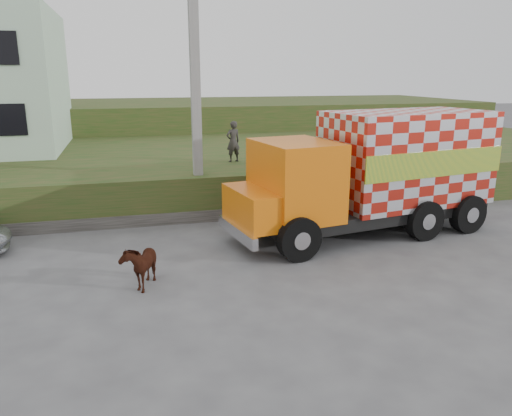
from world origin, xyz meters
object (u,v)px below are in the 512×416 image
object	(u,v)px
utility_pole	(196,96)
cow	(140,264)
pedestrian	(233,141)
cargo_truck	(376,172)

from	to	relation	value
utility_pole	cow	bearing A→B (deg)	-111.85
utility_pole	cow	xyz separation A→B (m)	(-2.14, -5.33, -3.53)
utility_pole	pedestrian	world-z (taller)	utility_pole
cow	pedestrian	distance (m)	8.64
cargo_truck	pedestrian	xyz separation A→B (m)	(-3.34, 5.16, 0.38)
cargo_truck	pedestrian	bearing A→B (deg)	113.33
cargo_truck	pedestrian	distance (m)	6.16
cow	pedestrian	world-z (taller)	pedestrian
cargo_truck	cow	xyz separation A→B (m)	(-7.16, -2.39, -1.36)
pedestrian	cow	bearing A→B (deg)	46.69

